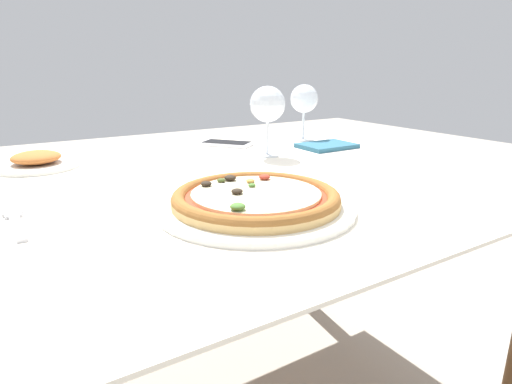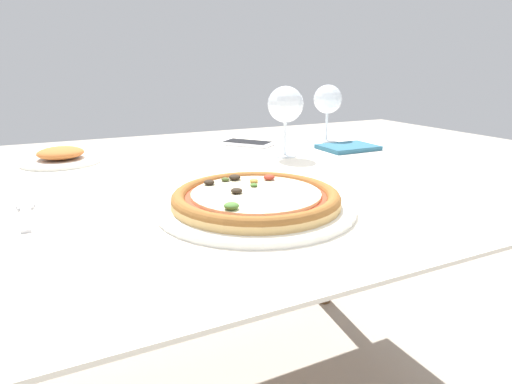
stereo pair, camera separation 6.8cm
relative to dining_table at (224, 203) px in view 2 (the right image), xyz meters
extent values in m
cube|color=brown|center=(0.00, 0.00, 0.05)|extent=(1.31, 0.97, 0.04)
cube|color=white|center=(0.00, 0.00, 0.07)|extent=(1.41, 1.07, 0.01)
cylinder|color=brown|center=(0.59, 0.42, -0.30)|extent=(0.06, 0.06, 0.66)
cylinder|color=white|center=(-0.05, -0.26, 0.08)|extent=(0.32, 0.32, 0.01)
cylinder|color=#E0B26B|center=(-0.05, -0.26, 0.09)|extent=(0.27, 0.27, 0.01)
torus|color=#935B28|center=(-0.05, -0.26, 0.09)|extent=(0.27, 0.27, 0.02)
cylinder|color=#BC381E|center=(-0.05, -0.26, 0.10)|extent=(0.23, 0.23, 0.00)
cylinder|color=beige|center=(-0.05, -0.26, 0.10)|extent=(0.21, 0.21, 0.00)
ellipsoid|color=#BC9342|center=(-0.03, -0.21, 0.11)|extent=(0.01, 0.01, 0.01)
ellipsoid|color=#4C7A33|center=(-0.04, -0.23, 0.11)|extent=(0.01, 0.01, 0.01)
ellipsoid|color=#A83323|center=(0.01, -0.20, 0.11)|extent=(0.02, 0.02, 0.01)
ellipsoid|color=#425123|center=(-0.07, -0.18, 0.11)|extent=(0.01, 0.01, 0.01)
ellipsoid|color=#4C7A33|center=(-0.12, -0.32, 0.11)|extent=(0.02, 0.02, 0.01)
ellipsoid|color=#2D2319|center=(-0.05, -0.18, 0.11)|extent=(0.02, 0.02, 0.01)
ellipsoid|color=#2D2319|center=(-0.08, -0.25, 0.11)|extent=(0.02, 0.02, 0.01)
ellipsoid|color=#2D2319|center=(-0.10, -0.19, 0.11)|extent=(0.02, 0.02, 0.01)
cube|color=silver|center=(-0.38, -0.16, 0.08)|extent=(0.02, 0.11, 0.00)
cube|color=silver|center=(-0.38, -0.09, 0.08)|extent=(0.02, 0.01, 0.00)
cube|color=silver|center=(-0.39, -0.06, 0.08)|extent=(0.01, 0.05, 0.00)
cube|color=silver|center=(-0.39, -0.06, 0.08)|extent=(0.01, 0.05, 0.00)
cube|color=silver|center=(-0.38, -0.06, 0.08)|extent=(0.01, 0.05, 0.00)
cube|color=silver|center=(-0.37, -0.06, 0.08)|extent=(0.01, 0.05, 0.00)
cylinder|color=silver|center=(0.43, 0.23, 0.07)|extent=(0.07, 0.07, 0.00)
cylinder|color=silver|center=(0.43, 0.23, 0.12)|extent=(0.01, 0.01, 0.09)
sphere|color=silver|center=(0.43, 0.23, 0.20)|extent=(0.08, 0.08, 0.08)
cylinder|color=silver|center=(0.20, 0.09, 0.07)|extent=(0.06, 0.06, 0.00)
cylinder|color=silver|center=(0.20, 0.09, 0.12)|extent=(0.01, 0.01, 0.09)
sphere|color=silver|center=(0.20, 0.09, 0.20)|extent=(0.09, 0.09, 0.09)
cube|color=white|center=(0.18, 0.27, 0.08)|extent=(0.14, 0.16, 0.01)
cube|color=black|center=(0.18, 0.27, 0.08)|extent=(0.13, 0.14, 0.00)
cylinder|color=white|center=(-0.31, 0.25, 0.08)|extent=(0.18, 0.18, 0.01)
ellipsoid|color=#BC662D|center=(-0.31, 0.25, 0.10)|extent=(0.11, 0.11, 0.03)
cube|color=#2D607A|center=(0.41, 0.09, 0.08)|extent=(0.15, 0.11, 0.01)
camera|label=1|loc=(-0.39, -0.81, 0.30)|focal=30.00mm
camera|label=2|loc=(-0.33, -0.85, 0.30)|focal=30.00mm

